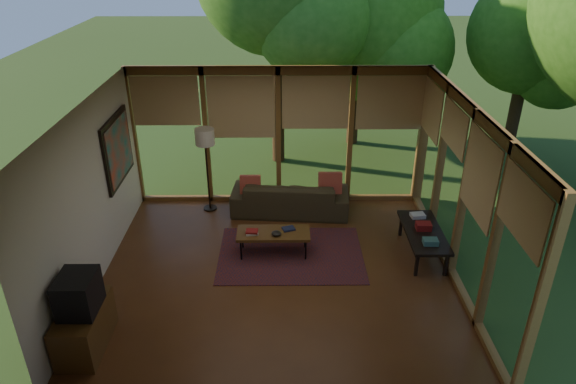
{
  "coord_description": "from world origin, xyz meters",
  "views": [
    {
      "loc": [
        0.1,
        -6.7,
        4.84
      ],
      "look_at": [
        0.17,
        0.7,
        1.08
      ],
      "focal_mm": 32.0,
      "sensor_mm": 36.0,
      "label": 1
    }
  ],
  "objects_px": {
    "media_cabinet": "(84,328)",
    "floor_lamp": "(205,142)",
    "sofa": "(290,197)",
    "television": "(78,293)",
    "coffee_table": "(273,234)",
    "side_console": "(424,233)"
  },
  "relations": [
    {
      "from": "sofa",
      "to": "side_console",
      "type": "bearing_deg",
      "value": 150.28
    },
    {
      "from": "television",
      "to": "coffee_table",
      "type": "bearing_deg",
      "value": 41.89
    },
    {
      "from": "floor_lamp",
      "to": "side_console",
      "type": "height_order",
      "value": "floor_lamp"
    },
    {
      "from": "coffee_table",
      "to": "side_console",
      "type": "relative_size",
      "value": 0.86
    },
    {
      "from": "television",
      "to": "media_cabinet",
      "type": "bearing_deg",
      "value": 180.0
    },
    {
      "from": "television",
      "to": "floor_lamp",
      "type": "bearing_deg",
      "value": 73.39
    },
    {
      "from": "coffee_table",
      "to": "floor_lamp",
      "type": "bearing_deg",
      "value": 128.7
    },
    {
      "from": "sofa",
      "to": "media_cabinet",
      "type": "height_order",
      "value": "sofa"
    },
    {
      "from": "floor_lamp",
      "to": "side_console",
      "type": "xyz_separation_m",
      "value": [
        3.74,
        -1.61,
        -1.0
      ]
    },
    {
      "from": "television",
      "to": "coffee_table",
      "type": "xyz_separation_m",
      "value": [
        2.37,
        2.13,
        -0.46
      ]
    },
    {
      "from": "sofa",
      "to": "television",
      "type": "height_order",
      "value": "television"
    },
    {
      "from": "media_cabinet",
      "to": "floor_lamp",
      "type": "height_order",
      "value": "floor_lamp"
    },
    {
      "from": "floor_lamp",
      "to": "side_console",
      "type": "bearing_deg",
      "value": -23.28
    },
    {
      "from": "sofa",
      "to": "floor_lamp",
      "type": "xyz_separation_m",
      "value": [
        -1.56,
        0.11,
        1.08
      ]
    },
    {
      "from": "media_cabinet",
      "to": "coffee_table",
      "type": "distance_m",
      "value": 3.21
    },
    {
      "from": "sofa",
      "to": "media_cabinet",
      "type": "xyz_separation_m",
      "value": [
        -2.69,
        -3.6,
        -0.02
      ]
    },
    {
      "from": "media_cabinet",
      "to": "floor_lamp",
      "type": "bearing_deg",
      "value": 73.11
    },
    {
      "from": "sofa",
      "to": "floor_lamp",
      "type": "relative_size",
      "value": 1.34
    },
    {
      "from": "coffee_table",
      "to": "side_console",
      "type": "distance_m",
      "value": 2.48
    },
    {
      "from": "media_cabinet",
      "to": "side_console",
      "type": "height_order",
      "value": "media_cabinet"
    },
    {
      "from": "sofa",
      "to": "side_console",
      "type": "height_order",
      "value": "sofa"
    },
    {
      "from": "sofa",
      "to": "media_cabinet",
      "type": "bearing_deg",
      "value": 57.93
    }
  ]
}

